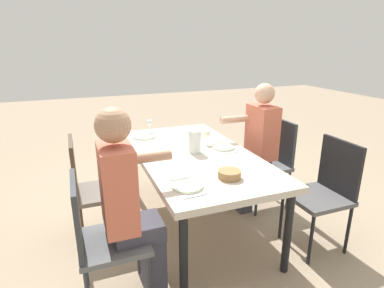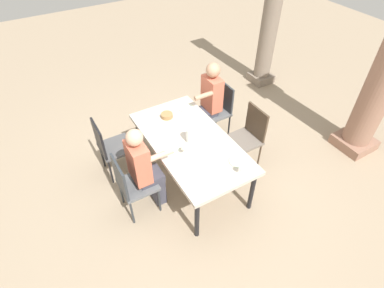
{
  "view_description": "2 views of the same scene",
  "coord_description": "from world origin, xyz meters",
  "px_view_note": "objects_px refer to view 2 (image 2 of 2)",
  "views": [
    {
      "loc": [
        -2.5,
        0.98,
        1.7
      ],
      "look_at": [
        0.07,
        -0.0,
        0.8
      ],
      "focal_mm": 29.57,
      "sensor_mm": 36.0,
      "label": 1
    },
    {
      "loc": [
        2.62,
        -1.51,
        3.45
      ],
      "look_at": [
        0.09,
        -0.03,
        0.76
      ],
      "focal_mm": 28.77,
      "sensor_mm": 36.0,
      "label": 2
    }
  ],
  "objects_px": {
    "bread_basket": "(167,115)",
    "plate_2": "(239,161)",
    "chair_west_north": "(218,107)",
    "plate_1": "(171,149)",
    "diner_woman_green": "(208,101)",
    "plate_0": "(186,108)",
    "wine_glass_1": "(184,148)",
    "wine_glass_2": "(241,167)",
    "chair_west_south": "(110,145)",
    "stone_column_near": "(272,10)",
    "diner_man_white": "(145,168)",
    "chair_mid_south": "(131,183)",
    "chair_mid_north": "(249,134)",
    "water_pitcher": "(190,136)",
    "dining_table": "(190,144)"
  },
  "relations": [
    {
      "from": "chair_west_south",
      "to": "stone_column_near",
      "type": "distance_m",
      "value": 3.8
    },
    {
      "from": "chair_mid_north",
      "to": "chair_mid_south",
      "type": "distance_m",
      "value": 1.83
    },
    {
      "from": "chair_mid_north",
      "to": "chair_mid_south",
      "type": "relative_size",
      "value": 1.01
    },
    {
      "from": "diner_woman_green",
      "to": "plate_0",
      "type": "bearing_deg",
      "value": -85.63
    },
    {
      "from": "diner_man_white",
      "to": "stone_column_near",
      "type": "distance_m",
      "value": 3.86
    },
    {
      "from": "chair_mid_north",
      "to": "diner_woman_green",
      "type": "relative_size",
      "value": 0.7
    },
    {
      "from": "chair_west_north",
      "to": "wine_glass_1",
      "type": "height_order",
      "value": "chair_west_north"
    },
    {
      "from": "wine_glass_1",
      "to": "wine_glass_2",
      "type": "relative_size",
      "value": 1.02
    },
    {
      "from": "wine_glass_1",
      "to": "diner_woman_green",
      "type": "bearing_deg",
      "value": 133.06
    },
    {
      "from": "wine_glass_2",
      "to": "water_pitcher",
      "type": "xyz_separation_m",
      "value": [
        -0.8,
        -0.22,
        -0.02
      ]
    },
    {
      "from": "diner_woman_green",
      "to": "plate_2",
      "type": "height_order",
      "value": "diner_woman_green"
    },
    {
      "from": "chair_mid_north",
      "to": "water_pitcher",
      "type": "distance_m",
      "value": 0.98
    },
    {
      "from": "plate_2",
      "to": "bread_basket",
      "type": "height_order",
      "value": "bread_basket"
    },
    {
      "from": "chair_west_south",
      "to": "wine_glass_1",
      "type": "relative_size",
      "value": 6.15
    },
    {
      "from": "diner_man_white",
      "to": "stone_column_near",
      "type": "relative_size",
      "value": 0.44
    },
    {
      "from": "wine_glass_2",
      "to": "water_pitcher",
      "type": "bearing_deg",
      "value": -164.56
    },
    {
      "from": "dining_table",
      "to": "stone_column_near",
      "type": "bearing_deg",
      "value": 121.17
    },
    {
      "from": "chair_west_north",
      "to": "chair_mid_north",
      "type": "height_order",
      "value": "chair_mid_north"
    },
    {
      "from": "bread_basket",
      "to": "chair_west_north",
      "type": "bearing_deg",
      "value": 94.12
    },
    {
      "from": "diner_woman_green",
      "to": "bread_basket",
      "type": "relative_size",
      "value": 7.87
    },
    {
      "from": "chair_mid_south",
      "to": "plate_0",
      "type": "relative_size",
      "value": 4.12
    },
    {
      "from": "chair_west_north",
      "to": "plate_1",
      "type": "xyz_separation_m",
      "value": [
        0.7,
        -1.21,
        0.22
      ]
    },
    {
      "from": "plate_0",
      "to": "plate_1",
      "type": "distance_m",
      "value": 0.9
    },
    {
      "from": "chair_mid_south",
      "to": "bread_basket",
      "type": "height_order",
      "value": "chair_mid_south"
    },
    {
      "from": "stone_column_near",
      "to": "wine_glass_2",
      "type": "relative_size",
      "value": 19.98
    },
    {
      "from": "plate_0",
      "to": "wine_glass_2",
      "type": "relative_size",
      "value": 1.51
    },
    {
      "from": "diner_woman_green",
      "to": "wine_glass_1",
      "type": "distance_m",
      "value": 1.26
    },
    {
      "from": "diner_woman_green",
      "to": "wine_glass_2",
      "type": "bearing_deg",
      "value": -18.74
    },
    {
      "from": "water_pitcher",
      "to": "wine_glass_2",
      "type": "bearing_deg",
      "value": 15.44
    },
    {
      "from": "dining_table",
      "to": "chair_west_south",
      "type": "distance_m",
      "value": 1.14
    },
    {
      "from": "chair_west_south",
      "to": "plate_0",
      "type": "distance_m",
      "value": 1.24
    },
    {
      "from": "stone_column_near",
      "to": "wine_glass_1",
      "type": "xyz_separation_m",
      "value": [
        1.79,
        -2.86,
        -0.62
      ]
    },
    {
      "from": "diner_man_white",
      "to": "water_pitcher",
      "type": "relative_size",
      "value": 6.38
    },
    {
      "from": "water_pitcher",
      "to": "dining_table",
      "type": "bearing_deg",
      "value": 148.08
    },
    {
      "from": "chair_west_north",
      "to": "chair_mid_south",
      "type": "xyz_separation_m",
      "value": [
        0.79,
        -1.83,
        0.0
      ]
    },
    {
      "from": "chair_mid_south",
      "to": "chair_mid_north",
      "type": "bearing_deg",
      "value": 90.0
    },
    {
      "from": "bread_basket",
      "to": "plate_2",
      "type": "bearing_deg",
      "value": 15.78
    },
    {
      "from": "water_pitcher",
      "to": "diner_woman_green",
      "type": "bearing_deg",
      "value": 133.44
    },
    {
      "from": "plate_1",
      "to": "bread_basket",
      "type": "height_order",
      "value": "bread_basket"
    },
    {
      "from": "chair_west_south",
      "to": "chair_west_north",
      "type": "bearing_deg",
      "value": 90.0
    },
    {
      "from": "plate_1",
      "to": "wine_glass_2",
      "type": "distance_m",
      "value": 0.94
    },
    {
      "from": "dining_table",
      "to": "bread_basket",
      "type": "distance_m",
      "value": 0.61
    },
    {
      "from": "dining_table",
      "to": "water_pitcher",
      "type": "relative_size",
      "value": 9.14
    },
    {
      "from": "chair_mid_north",
      "to": "stone_column_near",
      "type": "relative_size",
      "value": 0.32
    },
    {
      "from": "chair_mid_north",
      "to": "wine_glass_2",
      "type": "distance_m",
      "value": 1.04
    },
    {
      "from": "dining_table",
      "to": "plate_1",
      "type": "bearing_deg",
      "value": -84.75
    },
    {
      "from": "chair_west_north",
      "to": "stone_column_near",
      "type": "relative_size",
      "value": 0.31
    },
    {
      "from": "diner_man_white",
      "to": "bread_basket",
      "type": "relative_size",
      "value": 7.73
    },
    {
      "from": "plate_0",
      "to": "plate_2",
      "type": "distance_m",
      "value": 1.28
    },
    {
      "from": "plate_2",
      "to": "stone_column_near",
      "type": "bearing_deg",
      "value": 133.81
    }
  ]
}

